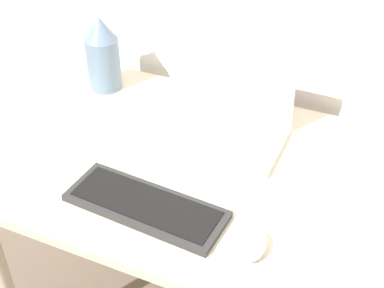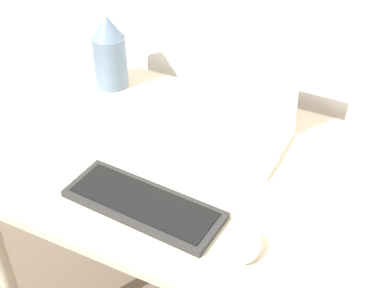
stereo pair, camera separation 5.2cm
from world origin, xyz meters
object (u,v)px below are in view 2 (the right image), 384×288
at_px(laptop, 239,121).
at_px(mouse, 247,248).
at_px(vase, 110,52).
at_px(keyboard, 143,204).

distance_m(laptop, mouse, 0.46).
relative_size(laptop, vase, 1.16).
height_order(keyboard, vase, vase).
distance_m(keyboard, vase, 0.64).
xyz_separation_m(laptop, keyboard, (-0.10, -0.39, -0.05)).
distance_m(laptop, vase, 0.52).
bearing_deg(keyboard, laptop, 75.42).
relative_size(keyboard, mouse, 4.27).
height_order(keyboard, mouse, mouse).
bearing_deg(keyboard, vase, 130.47).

